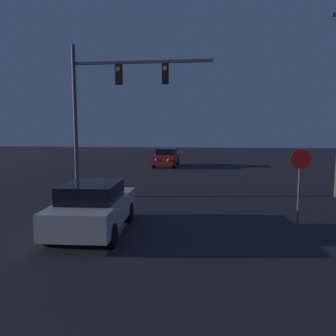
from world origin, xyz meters
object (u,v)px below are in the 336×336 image
at_px(car_far, 166,157).
at_px(traffic_signal_mast, 108,96).
at_px(stop_sign, 300,173).
at_px(car_near, 94,207).

bearing_deg(car_far, traffic_signal_mast, 88.22).
xyz_separation_m(car_far, stop_sign, (6.37, -17.23, 0.92)).
xyz_separation_m(car_near, stop_sign, (6.41, 1.49, 0.92)).
bearing_deg(stop_sign, car_near, -166.90).
bearing_deg(car_near, car_far, 87.47).
distance_m(traffic_signal_mast, stop_sign, 8.83).
xyz_separation_m(car_far, traffic_signal_mast, (-1.07, -13.48, 3.86)).
height_order(car_near, traffic_signal_mast, traffic_signal_mast).
bearing_deg(traffic_signal_mast, car_far, 85.48).
distance_m(car_far, traffic_signal_mast, 14.06).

